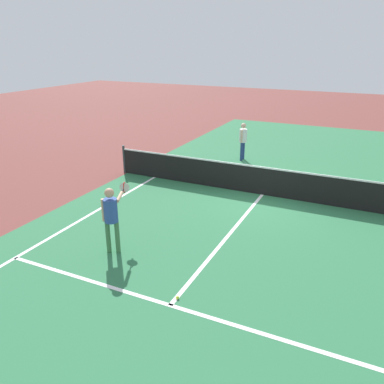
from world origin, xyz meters
TOP-DOWN VIEW (x-y plane):
  - ground_plane at (0.00, 0.00)m, footprint 60.00×60.00m
  - court_surface_inbounds at (0.00, 0.00)m, footprint 10.62×24.40m
  - line_sideline_left at (-4.11, -5.95)m, footprint 0.10×11.89m
  - line_service_near at (0.00, -6.40)m, footprint 8.22×0.10m
  - line_center_service at (0.00, -3.20)m, footprint 0.10×6.40m
  - net at (0.00, 0.00)m, footprint 10.94×0.09m
  - player_near at (-2.20, -5.15)m, footprint 0.52×1.18m
  - player_far at (-1.90, 3.59)m, footprint 0.32×0.42m
  - tennis_ball_mid_court at (0.03, -6.16)m, footprint 0.07×0.07m

SIDE VIEW (x-z plane):
  - ground_plane at x=0.00m, z-range 0.00..0.00m
  - court_surface_inbounds at x=0.00m, z-range 0.00..0.00m
  - line_sideline_left at x=-4.11m, z-range 0.00..0.01m
  - line_service_near at x=0.00m, z-range 0.00..0.01m
  - line_center_service at x=0.00m, z-range 0.00..0.01m
  - tennis_ball_mid_court at x=0.03m, z-range 0.00..0.07m
  - net at x=0.00m, z-range -0.04..1.03m
  - player_far at x=-1.90m, z-range 0.17..1.74m
  - player_near at x=-2.20m, z-range 0.20..1.83m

